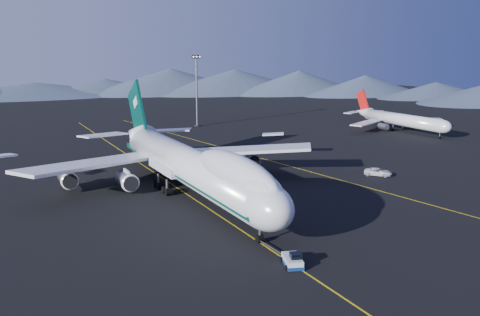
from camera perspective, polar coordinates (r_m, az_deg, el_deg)
name	(u,v)px	position (r m, az deg, el deg)	size (l,w,h in m)	color
ground	(190,196)	(97.14, -5.40, -4.06)	(500.00, 500.00, 0.00)	black
taxiway_line_main	(190,196)	(97.13, -5.41, -4.05)	(0.25, 220.00, 0.01)	#C7A40B
taxiway_line_side	(300,169)	(119.13, 6.38, -1.15)	(0.25, 200.00, 0.01)	#C7A40B
boeing_747	(189,165)	(95.78, -5.48, -0.70)	(59.62, 72.43, 19.37)	silver
pushback_tug	(292,261)	(66.89, 5.60, -10.91)	(3.21, 4.43, 1.74)	silver
second_jet	(399,120)	(180.76, 16.61, 3.96)	(38.08, 43.03, 12.24)	silver
service_van	(378,172)	(115.58, 14.52, -1.45)	(2.63, 5.70, 1.58)	silver
floodlight_mast	(197,91)	(183.83, -4.64, 7.19)	(2.98, 2.23, 24.12)	black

